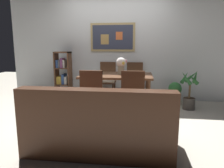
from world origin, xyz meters
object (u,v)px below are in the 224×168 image
object	(u,v)px
dining_chair_near_left	(93,91)
leather_couch	(99,126)
dining_table	(117,79)
dining_chair_far_left	(107,78)
dining_chair_far_right	(135,78)
flower_vase	(121,64)
potted_palm	(189,93)
potted_ivy	(175,93)
dining_chair_near_right	(133,92)
bookshelf	(63,78)

from	to	relation	value
dining_chair_near_left	leather_couch	world-z (taller)	dining_chair_near_left
dining_table	dining_chair_near_left	distance (m)	0.85
dining_chair_far_left	dining_chair_far_right	xyz separation A→B (m)	(0.66, -0.03, 0.00)
dining_chair_near_left	flower_vase	size ratio (longest dim) A/B	2.66
leather_couch	dining_chair_near_left	bearing A→B (deg)	106.90
potted_palm	dining_table	bearing A→B (deg)	-172.82
leather_couch	flower_vase	bearing A→B (deg)	86.35
dining_chair_near_left	flower_vase	bearing A→B (deg)	63.45
dining_chair_near_left	potted_ivy	world-z (taller)	dining_chair_near_left
dining_chair_near_right	bookshelf	size ratio (longest dim) A/B	0.78
dining_chair_far_left	flower_vase	distance (m)	0.91
potted_ivy	potted_palm	size ratio (longest dim) A/B	0.59
dining_chair_far_right	potted_palm	xyz separation A→B (m)	(1.14, -0.56, -0.20)
dining_chair_far_right	flower_vase	size ratio (longest dim) A/B	2.66
dining_chair_far_left	potted_ivy	distance (m)	1.61
bookshelf	dining_table	bearing A→B (deg)	-23.59
dining_table	potted_ivy	bearing A→B (deg)	24.15
dining_table	bookshelf	size ratio (longest dim) A/B	1.23
bookshelf	flower_vase	world-z (taller)	bookshelf
dining_table	dining_chair_near_right	xyz separation A→B (m)	(0.36, -0.76, -0.10)
bookshelf	flower_vase	xyz separation A→B (m)	(1.44, -0.54, 0.39)
dining_chair_far_left	dining_chair_near_left	xyz separation A→B (m)	(-0.02, -1.55, 0.00)
dining_chair_near_right	dining_chair_far_right	xyz separation A→B (m)	(-0.01, 1.51, 0.00)
dining_chair_near_left	potted_ivy	xyz separation A→B (m)	(1.59, 1.34, -0.29)
dining_chair_near_left	potted_palm	size ratio (longest dim) A/B	1.08
dining_chair_far_left	leather_couch	bearing A→B (deg)	-83.74
dining_chair_near_right	dining_chair_far_left	bearing A→B (deg)	113.43
leather_couch	dining_chair_far_left	bearing A→B (deg)	96.26
dining_chair_far_right	bookshelf	world-z (taller)	bookshelf
dining_chair_far_right	potted_ivy	world-z (taller)	dining_chair_far_right
dining_chair_far_right	leather_couch	bearing A→B (deg)	-98.52
potted_ivy	potted_palm	xyz separation A→B (m)	(0.23, -0.38, 0.08)
dining_table	flower_vase	xyz separation A→B (m)	(0.09, 0.06, 0.30)
dining_table	bookshelf	bearing A→B (deg)	156.41
flower_vase	dining_chair_far_left	bearing A→B (deg)	118.78
dining_chair_near_right	leather_couch	bearing A→B (deg)	-110.96
potted_palm	flower_vase	world-z (taller)	flower_vase
potted_palm	flower_vase	size ratio (longest dim) A/B	2.45
dining_chair_far_left	leather_couch	distance (m)	2.57
leather_couch	potted_ivy	distance (m)	2.67
dining_chair_far_left	potted_palm	size ratio (longest dim) A/B	1.08
dining_chair_near_right	bookshelf	bearing A→B (deg)	141.76
dining_chair_near_left	dining_chair_far_right	world-z (taller)	same
dining_chair_far_left	bookshelf	bearing A→B (deg)	-170.03
dining_table	leather_couch	distance (m)	1.80
leather_couch	potted_palm	distance (m)	2.48
dining_chair_near_right	dining_chair_near_left	bearing A→B (deg)	-178.43
dining_chair_near_right	potted_palm	size ratio (longest dim) A/B	1.08
dining_chair_near_left	bookshelf	xyz separation A→B (m)	(-1.03, 1.37, 0.01)
potted_ivy	dining_chair_near_left	bearing A→B (deg)	-139.81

